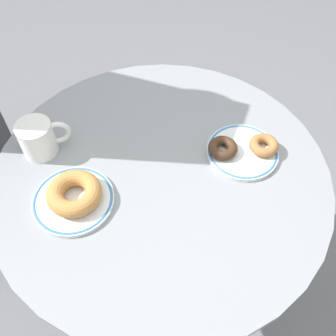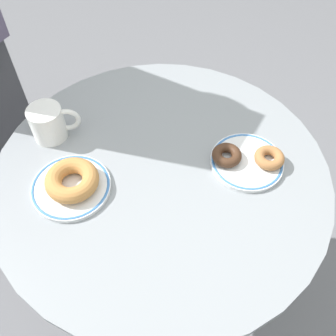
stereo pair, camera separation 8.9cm
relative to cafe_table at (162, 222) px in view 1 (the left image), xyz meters
The scene contains 8 objects.
ground_plane 0.54m from the cafe_table, ahead, with size 7.00×7.00×0.02m, color slate.
cafe_table is the anchor object (origin of this frame).
plate_left 0.32m from the cafe_table, 167.83° to the right, with size 0.18×0.18×0.01m.
plate_right 0.32m from the cafe_table, ahead, with size 0.17×0.17×0.01m.
donut_old_fashioned 0.33m from the cafe_table, 167.87° to the right, with size 0.12×0.12×0.04m, color #BC7F42.
donut_cinnamon 0.36m from the cafe_table, ahead, with size 0.07×0.07×0.02m, color #A36B3D.
donut_chocolate 0.30m from the cafe_table, ahead, with size 0.07×0.07×0.02m, color #422819.
coffee_mug 0.41m from the cafe_table, 155.82° to the left, with size 0.12×0.08×0.09m.
Camera 1 is at (-0.09, -0.53, 1.49)m, focal length 41.49 mm.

